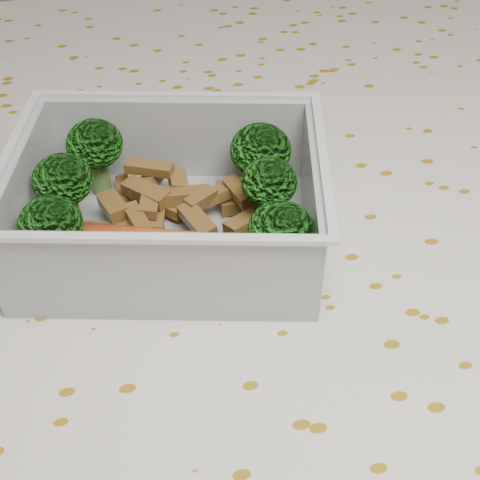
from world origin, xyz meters
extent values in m
cube|color=brown|center=(0.00, 0.00, 0.73)|extent=(1.40, 0.90, 0.04)
cube|color=silver|center=(0.00, 0.00, 0.75)|extent=(1.46, 0.96, 0.01)
cube|color=silver|center=(0.00, 0.48, 0.66)|extent=(1.46, 0.01, 0.18)
cube|color=silver|center=(-0.03, 0.04, 0.76)|extent=(0.22, 0.18, 0.00)
cube|color=silver|center=(-0.02, 0.10, 0.79)|extent=(0.19, 0.05, 0.06)
cube|color=silver|center=(-0.05, -0.03, 0.79)|extent=(0.19, 0.05, 0.06)
cube|color=silver|center=(0.06, 0.01, 0.79)|extent=(0.04, 0.13, 0.06)
cube|color=silver|center=(-0.12, 0.06, 0.79)|extent=(0.04, 0.13, 0.06)
cube|color=silver|center=(-0.02, 0.11, 0.82)|extent=(0.20, 0.05, 0.00)
cube|color=silver|center=(-0.05, -0.04, 0.82)|extent=(0.20, 0.05, 0.00)
cube|color=silver|center=(0.06, 0.01, 0.82)|extent=(0.04, 0.14, 0.00)
cube|color=silver|center=(-0.13, 0.06, 0.82)|extent=(0.04, 0.14, 0.00)
cylinder|color=#608C3F|center=(-0.08, 0.09, 0.77)|extent=(0.02, 0.02, 0.03)
ellipsoid|color=#25781C|center=(-0.08, 0.09, 0.80)|extent=(0.04, 0.04, 0.03)
cylinder|color=#608C3F|center=(0.03, 0.06, 0.77)|extent=(0.02, 0.02, 0.03)
ellipsoid|color=#25781C|center=(0.03, 0.06, 0.80)|extent=(0.04, 0.04, 0.04)
cylinder|color=#608C3F|center=(-0.10, 0.06, 0.77)|extent=(0.02, 0.02, 0.03)
ellipsoid|color=#25781C|center=(-0.10, 0.06, 0.80)|extent=(0.04, 0.04, 0.03)
cylinder|color=#608C3F|center=(0.03, 0.02, 0.78)|extent=(0.02, 0.02, 0.03)
ellipsoid|color=#25781C|center=(0.03, 0.02, 0.80)|extent=(0.04, 0.04, 0.03)
cylinder|color=#608C3F|center=(-0.11, 0.01, 0.77)|extent=(0.02, 0.02, 0.03)
ellipsoid|color=#25781C|center=(-0.11, 0.01, 0.80)|extent=(0.04, 0.04, 0.03)
cylinder|color=#608C3F|center=(0.03, -0.02, 0.77)|extent=(0.02, 0.02, 0.03)
ellipsoid|color=#25781C|center=(0.03, -0.02, 0.80)|extent=(0.04, 0.04, 0.03)
cube|color=olive|center=(0.01, 0.02, 0.78)|extent=(0.03, 0.02, 0.01)
cube|color=olive|center=(0.00, 0.05, 0.78)|extent=(0.04, 0.02, 0.01)
cube|color=olive|center=(-0.01, 0.05, 0.78)|extent=(0.02, 0.02, 0.01)
cube|color=olive|center=(-0.04, 0.06, 0.78)|extent=(0.03, 0.02, 0.01)
cube|color=olive|center=(-0.02, 0.03, 0.78)|extent=(0.02, 0.04, 0.01)
cube|color=olive|center=(-0.02, 0.05, 0.78)|extent=(0.04, 0.02, 0.01)
cube|color=olive|center=(-0.02, 0.07, 0.78)|extent=(0.01, 0.02, 0.01)
cube|color=olive|center=(-0.06, 0.04, 0.77)|extent=(0.02, 0.03, 0.01)
cube|color=olive|center=(-0.05, 0.06, 0.78)|extent=(0.03, 0.03, 0.01)
cube|color=olive|center=(-0.07, 0.05, 0.78)|extent=(0.02, 0.03, 0.01)
cube|color=olive|center=(-0.02, 0.06, 0.77)|extent=(0.03, 0.03, 0.01)
cube|color=olive|center=(-0.01, 0.03, 0.77)|extent=(0.02, 0.03, 0.01)
cube|color=olive|center=(-0.05, 0.05, 0.78)|extent=(0.02, 0.03, 0.01)
cube|color=olive|center=(0.02, 0.05, 0.77)|extent=(0.03, 0.01, 0.01)
cube|color=olive|center=(-0.06, 0.08, 0.77)|extent=(0.01, 0.03, 0.01)
cube|color=olive|center=(-0.04, 0.08, 0.79)|extent=(0.04, 0.02, 0.01)
cube|color=olive|center=(-0.06, 0.04, 0.77)|extent=(0.03, 0.02, 0.01)
cube|color=olive|center=(-0.08, 0.04, 0.77)|extent=(0.03, 0.02, 0.01)
cube|color=olive|center=(-0.05, 0.04, 0.77)|extent=(0.02, 0.03, 0.01)
cube|color=olive|center=(-0.04, 0.05, 0.77)|extent=(0.02, 0.03, 0.01)
cube|color=olive|center=(-0.05, 0.03, 0.77)|extent=(0.02, 0.03, 0.01)
cube|color=olive|center=(0.02, 0.06, 0.77)|extent=(0.03, 0.02, 0.01)
cube|color=olive|center=(-0.04, 0.08, 0.78)|extent=(0.03, 0.03, 0.01)
cube|color=olive|center=(0.02, 0.07, 0.77)|extent=(0.04, 0.02, 0.01)
cube|color=olive|center=(-0.06, 0.04, 0.78)|extent=(0.02, 0.03, 0.01)
cube|color=olive|center=(0.02, 0.05, 0.78)|extent=(0.02, 0.03, 0.01)
cube|color=olive|center=(-0.05, 0.07, 0.77)|extent=(0.04, 0.02, 0.01)
cylinder|color=#C54721|center=(-0.04, -0.01, 0.78)|extent=(0.15, 0.08, 0.03)
sphere|color=#C54721|center=(0.03, -0.03, 0.78)|extent=(0.03, 0.03, 0.03)
sphere|color=#C54721|center=(-0.11, 0.02, 0.78)|extent=(0.03, 0.03, 0.03)
camera|label=1|loc=(-0.06, -0.31, 1.06)|focal=50.00mm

